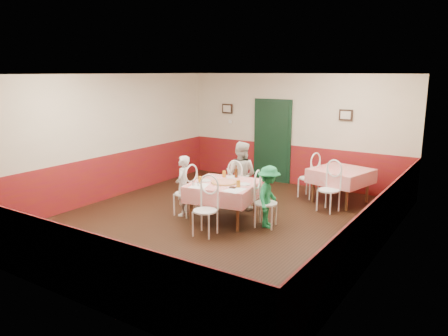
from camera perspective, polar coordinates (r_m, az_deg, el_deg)
The scene contains 39 objects.
floor at distance 8.55m, azimuth -0.79°, elevation -6.97°, with size 7.00×7.00×0.00m, color black.
ceiling at distance 8.06m, azimuth -0.85°, elevation 12.15°, with size 7.00×7.00×0.00m, color white.
back_wall at distance 11.23m, azimuth 9.22°, elevation 4.93°, with size 6.00×0.10×2.80m, color beige.
front_wall at distance 5.70m, azimuth -20.86°, elevation -3.09°, with size 6.00×0.10×2.80m, color beige.
left_wall at distance 10.15m, azimuth -15.06°, elevation 3.86°, with size 0.10×7.00×2.80m, color beige.
right_wall at distance 7.01m, azimuth 20.01°, elevation -0.21°, with size 0.10×7.00×2.80m, color beige.
wainscot_back at distance 11.37m, azimuth 9.03°, elevation 0.42°, with size 6.00×0.03×1.00m, color maroon.
wainscot_front at distance 6.00m, azimuth -20.07°, elevation -11.37°, with size 6.00×0.03×1.00m, color maroon.
wainscot_left at distance 10.31m, azimuth -14.72°, elevation -1.09°, with size 0.03×7.00×1.00m, color maroon.
wainscot_right at distance 7.25m, azimuth 19.37°, elevation -7.16°, with size 0.03×7.00×1.00m, color maroon.
door at distance 11.49m, azimuth 6.32°, elevation 3.42°, with size 0.96×0.06×2.10m, color black.
picture_left at distance 12.08m, azimuth 0.43°, elevation 7.76°, with size 0.32×0.03×0.26m, color black.
picture_right at distance 10.68m, azimuth 15.62°, elevation 6.68°, with size 0.32×0.03×0.26m, color black.
thermostat at distance 12.06m, azimuth 0.83°, elevation 6.08°, with size 0.10×0.03×0.10m, color white.
main_table at distance 8.49m, azimuth 0.00°, elevation -4.45°, with size 1.22×1.22×0.77m, color red.
second_table at distance 9.98m, azimuth 14.95°, elevation -2.29°, with size 1.12×1.12×0.77m, color red.
chair_left at distance 8.82m, azimuth -5.09°, elevation -3.34°, with size 0.42×0.42×0.90m, color white, non-canonical shape.
chair_right at distance 8.18m, azimuth 5.50°, elevation -4.61°, with size 0.42×0.42×0.90m, color white, non-canonical shape.
chair_far at distance 9.22m, azimuth 2.08°, elevation -2.59°, with size 0.42×0.42×0.90m, color white, non-canonical shape.
chair_near at distance 7.73m, azimuth -2.49°, elevation -5.61°, with size 0.42×0.42×0.90m, color white, non-canonical shape.
chair_second_a at distance 10.21m, azimuth 10.98°, elevation -1.33°, with size 0.42×0.42×0.90m, color white, non-canonical shape.
chair_second_b at distance 9.27m, azimuth 13.51°, elevation -2.85°, with size 0.42×0.42×0.90m, color white, non-canonical shape.
pizza at distance 8.34m, azimuth 0.03°, elevation -1.89°, with size 0.48×0.48×0.03m, color #B74723.
plate_left at distance 8.53m, azimuth -2.52°, elevation -1.65°, with size 0.25×0.25×0.01m, color white.
plate_right at distance 8.25m, azimuth 2.59°, elevation -2.13°, with size 0.25×0.25×0.01m, color white.
plate_far at distance 8.78m, azimuth 1.08°, elevation -1.22°, with size 0.25×0.25×0.01m, color white.
glass_a at distance 8.33m, azimuth -3.15°, elevation -1.57°, with size 0.07×0.07×0.14m, color #BF7219.
glass_b at distance 8.04m, azimuth 1.90°, elevation -2.09°, with size 0.07×0.07×0.13m, color #BF7219.
glass_c at distance 8.81m, azimuth 0.02°, elevation -0.78°, with size 0.07×0.07×0.13m, color #BF7219.
beer_bottle at distance 8.71m, azimuth 1.59°, elevation -0.59°, with size 0.06×0.06×0.24m, color #381C0A.
shaker_a at distance 8.19m, azimuth -4.07°, elevation -2.00°, with size 0.04×0.04×0.09m, color silver.
shaker_b at distance 8.12m, azimuth -3.37°, elevation -2.10°, with size 0.04×0.04×0.09m, color silver.
shaker_c at distance 8.23m, azimuth -4.02°, elevation -1.91°, with size 0.04×0.04×0.09m, color #B23319.
menu_left at distance 8.17m, azimuth -3.27°, elevation -2.34°, with size 0.30×0.40×0.00m, color white.
menu_right at distance 7.87m, azimuth 1.45°, elevation -2.89°, with size 0.30×0.40×0.00m, color white.
wallet at distance 8.00m, azimuth 1.14°, elevation -2.56°, with size 0.11×0.09×0.02m, color black.
diner_left at distance 8.80m, azimuth -5.40°, elevation -2.30°, with size 0.44×0.29×1.22m, color gray.
diner_far at distance 9.20m, azimuth 2.20°, elevation -0.93°, with size 0.69×0.54×1.43m, color gray.
diner_right at distance 8.13m, azimuth 5.85°, elevation -3.76°, with size 0.75×0.43×1.17m, color gray.
Camera 1 is at (4.49, -6.69, 2.85)m, focal length 35.00 mm.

